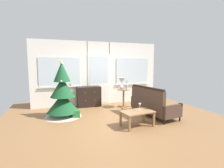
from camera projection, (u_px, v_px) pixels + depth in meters
The scene contains 11 objects.
ground_plane at pixel (116, 119), 5.10m from camera, with size 6.76×6.76×0.00m, color brown.
back_wall_with_door at pixel (99, 73), 6.90m from camera, with size 5.20×0.14×2.55m.
christmas_tree at pixel (63, 96), 5.24m from camera, with size 1.13×1.13×1.79m.
dresser_cabinet at pixel (89, 96), 6.57m from camera, with size 0.90×0.45×0.78m.
settee_sofa at pixel (151, 104), 5.32m from camera, with size 0.93×1.73×0.96m.
side_table at pixel (124, 95), 6.37m from camera, with size 0.50×0.48×0.71m.
table_lamp at pixel (122, 82), 6.33m from camera, with size 0.28×0.28×0.44m.
flower_vase at pixel (127, 86), 6.31m from camera, with size 0.11×0.10×0.35m.
coffee_table at pixel (137, 113), 4.46m from camera, with size 0.90×0.62×0.41m.
wine_glass at pixel (140, 105), 4.51m from camera, with size 0.08×0.08×0.20m.
gift_box at pixel (76, 114), 5.21m from camera, with size 0.23×0.20×0.23m, color #266633.
Camera 1 is at (-1.76, -4.62, 1.65)m, focal length 26.92 mm.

